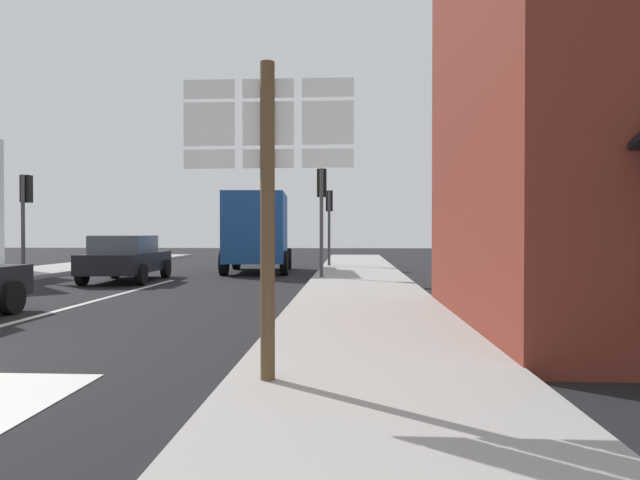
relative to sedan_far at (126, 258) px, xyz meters
name	(u,v)px	position (x,y,z in m)	size (l,w,h in m)	color
ground_plane	(150,286)	(1.35, -1.53, -0.76)	(80.00, 80.00, 0.00)	black
sidewalk_right	(363,293)	(7.47, -3.53, -0.69)	(3.06, 44.00, 0.14)	#9E9B96
lane_centre_stripe	(85,304)	(1.35, -5.53, -0.75)	(0.16, 12.00, 0.01)	silver
sedan_far	(126,258)	(0.00, 0.00, 0.00)	(2.18, 4.30, 1.47)	black
delivery_truck	(258,230)	(3.53, 4.23, 0.89)	(2.78, 5.14, 3.05)	#19478C
route_sign_post	(268,187)	(6.36, -12.00, 1.24)	(1.66, 0.14, 3.20)	brown
traffic_light_near_left	(25,202)	(-3.54, 0.37, 1.80)	(0.30, 0.49, 3.46)	#47474C
traffic_light_near_right	(322,198)	(6.23, 0.48, 1.92)	(0.30, 0.49, 3.61)	#47474C
traffic_light_far_right	(329,211)	(6.23, 6.85, 1.76)	(0.30, 0.49, 3.40)	#47474C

